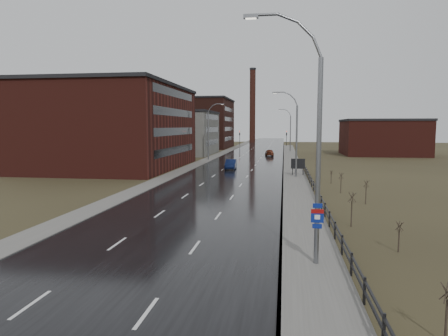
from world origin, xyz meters
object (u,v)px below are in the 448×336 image
(billboard, at_px, (298,164))
(car_far, at_px, (269,153))
(streetlight_main, at_px, (312,143))
(car_near, at_px, (231,165))

(billboard, xyz_separation_m, car_far, (-5.22, 37.08, -0.89))
(streetlight_main, height_order, car_near, streetlight_main)
(streetlight_main, distance_m, car_near, 44.58)
(billboard, bearing_deg, car_near, 143.88)
(streetlight_main, relative_size, car_far, 2.72)
(billboard, distance_m, car_near, 12.70)
(car_near, bearing_deg, streetlight_main, -79.88)
(streetlight_main, relative_size, car_near, 2.61)
(streetlight_main, bearing_deg, car_far, 93.61)
(car_far, bearing_deg, streetlight_main, 86.52)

